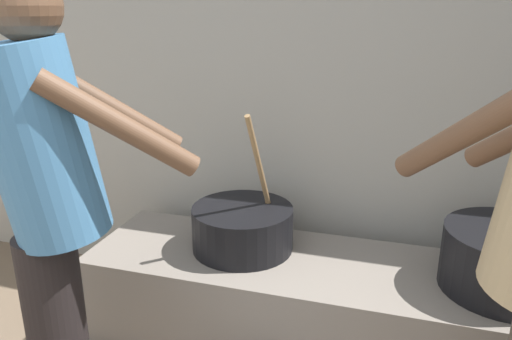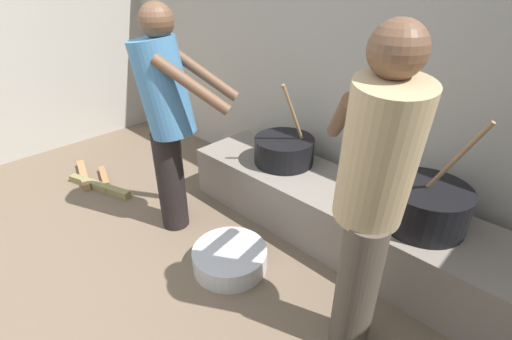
% 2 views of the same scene
% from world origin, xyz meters
% --- Properties ---
extents(block_enclosure_rear, '(5.23, 0.20, 1.92)m').
position_xyz_m(block_enclosure_rear, '(0.00, 2.65, 0.96)').
color(block_enclosure_rear, '#9E998E').
rests_on(block_enclosure_rear, ground_plane).
extents(hearth_ledge, '(2.43, 0.60, 0.41)m').
position_xyz_m(hearth_ledge, '(0.63, 2.13, 0.20)').
color(hearth_ledge, slate).
rests_on(hearth_ledge, ground_plane).
extents(cooking_pot_main, '(0.46, 0.46, 0.65)m').
position_xyz_m(cooking_pot_main, '(0.09, 2.17, 0.51)').
color(cooking_pot_main, black).
rests_on(cooking_pot_main, hearth_ledge).
extents(cooking_pot_secondary, '(0.49, 0.49, 0.70)m').
position_xyz_m(cooking_pot_secondary, '(1.18, 2.13, 0.53)').
color(cooking_pot_secondary, black).
rests_on(cooking_pot_secondary, hearth_ledge).
extents(cook_in_blue_shirt, '(0.72, 0.65, 1.58)m').
position_xyz_m(cook_in_blue_shirt, '(-0.31, 1.42, 0.90)').
color(cook_in_blue_shirt, black).
rests_on(cook_in_blue_shirt, ground_plane).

